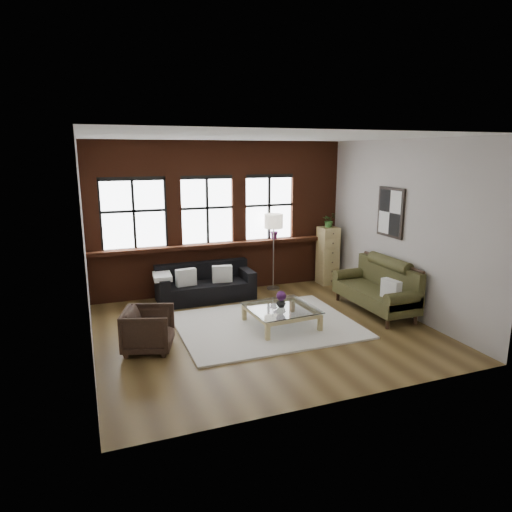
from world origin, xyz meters
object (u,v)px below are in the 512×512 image
object	(u,v)px
vintage_settee	(375,286)
floor_lamp	(273,249)
dark_sofa	(206,283)
drawer_chest	(328,256)
vase	(281,302)
coffee_table	(281,317)
armchair	(148,330)

from	to	relation	value
vintage_settee	floor_lamp	world-z (taller)	floor_lamp
dark_sofa	drawer_chest	distance (m)	2.95
dark_sofa	vase	distance (m)	2.09
coffee_table	floor_lamp	xyz separation A→B (m)	(0.75, 2.13, 0.73)
armchair	drawer_chest	xyz separation A→B (m)	(4.36, 2.25, 0.32)
vintage_settee	coffee_table	world-z (taller)	vintage_settee
armchair	coffee_table	xyz separation A→B (m)	(2.27, 0.16, -0.16)
drawer_chest	floor_lamp	world-z (taller)	floor_lamp
dark_sofa	vase	bearing A→B (deg)	-66.35
vintage_settee	dark_sofa	bearing A→B (deg)	147.03
vintage_settee	floor_lamp	distance (m)	2.40
coffee_table	armchair	bearing A→B (deg)	-176.00
floor_lamp	drawer_chest	bearing A→B (deg)	-1.29
armchair	floor_lamp	bearing A→B (deg)	-34.64
armchair	vintage_settee	bearing A→B (deg)	-68.32
dark_sofa	vintage_settee	size ratio (longest dim) A/B	1.03
vintage_settee	armchair	bearing A→B (deg)	-176.61
vase	vintage_settee	bearing A→B (deg)	2.69
vintage_settee	drawer_chest	size ratio (longest dim) A/B	1.45
vase	floor_lamp	size ratio (longest dim) A/B	0.09
dark_sofa	vase	size ratio (longest dim) A/B	11.47
coffee_table	floor_lamp	world-z (taller)	floor_lamp
drawer_chest	floor_lamp	size ratio (longest dim) A/B	0.72
vintage_settee	armchair	world-z (taller)	vintage_settee
coffee_table	vase	size ratio (longest dim) A/B	6.43
armchair	dark_sofa	bearing A→B (deg)	-16.38
dark_sofa	armchair	distance (m)	2.52
vase	drawer_chest	xyz separation A→B (m)	(2.09, 2.10, 0.21)
vase	armchair	bearing A→B (deg)	-176.00
dark_sofa	drawer_chest	bearing A→B (deg)	3.54
armchair	vase	xyz separation A→B (m)	(2.27, 0.16, 0.11)
dark_sofa	drawer_chest	size ratio (longest dim) A/B	1.49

